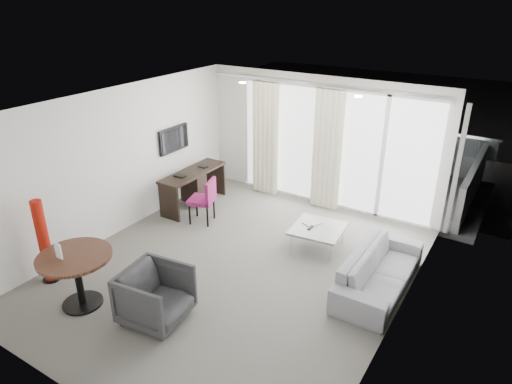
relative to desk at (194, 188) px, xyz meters
The scene contains 28 objects.
floor 2.53m from the desk, 35.80° to the right, with size 5.00×6.00×0.00m, color #615E57.
ceiling 3.35m from the desk, 35.80° to the right, with size 5.00×6.00×0.00m, color white.
wall_left 1.80m from the desk, 107.71° to the right, with size 0.00×6.00×2.60m, color silver.
wall_right 4.85m from the desk, 17.92° to the right, with size 0.00×6.00×2.60m, color silver.
wall_front 4.99m from the desk, 65.53° to the right, with size 5.00×0.00×2.60m, color silver.
window_panel 2.90m from the desk, 33.09° to the left, with size 4.00×0.02×2.38m, color white, non-canonical shape.
window_frame 2.90m from the desk, 32.83° to the left, with size 4.10×0.06×2.44m, color white, non-canonical shape.
curtain_left 1.82m from the desk, 56.93° to the left, with size 0.60×0.20×2.38m, color beige, non-canonical shape.
curtain_right 2.78m from the desk, 30.69° to the left, with size 0.60×0.20×2.38m, color beige, non-canonical shape.
curtain_track 3.21m from the desk, 33.68° to the left, with size 4.80×0.04×0.04m, color #B2B2B7, non-canonical shape.
downlight_a 2.49m from the desk, ahead, with size 0.12×0.12×0.02m, color #FFE0B2.
downlight_b 3.92m from the desk, ahead, with size 0.12×0.12×0.02m, color #FFE0B2.
desk is the anchor object (origin of this frame).
tv 1.07m from the desk, behind, with size 0.05×0.80×0.50m, color black, non-canonical shape.
desk_chair 0.76m from the desk, 39.71° to the right, with size 0.47×0.44×0.87m, color #811A50, non-canonical shape.
round_table 3.44m from the desk, 78.19° to the right, with size 1.00×1.00×0.80m, color #402315, non-canonical shape.
menu_card 3.59m from the desk, 80.19° to the right, with size 0.12×0.02×0.23m, color white, non-canonical shape.
red_lamp 3.24m from the desk, 93.43° to the right, with size 0.27×0.27×1.33m, color #9C160A.
tub_armchair 3.55m from the desk, 59.02° to the right, with size 0.80×0.83×0.75m, color #303032.
coffee_table 2.86m from the desk, ahead, with size 0.84×0.84×0.38m, color gray, non-canonical shape.
remote 2.77m from the desk, ahead, with size 0.05×0.15×0.02m, color black, non-canonical shape.
magazine 2.71m from the desk, ahead, with size 0.23×0.30×0.02m, color gray, non-canonical shape.
sofa 4.19m from the desk, 10.68° to the right, with size 2.01×0.79×0.59m, color gray.
terrace_slab 3.85m from the desk, 52.46° to the left, with size 5.60×3.00×0.12m, color #4D4D50.
rattan_chair_a 4.40m from the desk, 40.34° to the left, with size 0.50×0.50×0.73m, color brown, non-canonical shape.
rattan_chair_b 5.18m from the desk, 44.26° to the left, with size 0.60×0.60×0.88m, color brown, non-canonical shape.
rattan_table 4.47m from the desk, 39.06° to the left, with size 0.50×0.50×0.50m, color brown, non-canonical shape.
balustrade 5.06m from the desk, 62.52° to the left, with size 5.50×0.06×1.05m, color #B2B2B7, non-canonical shape.
Camera 1 is at (3.53, -5.06, 4.07)m, focal length 32.00 mm.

